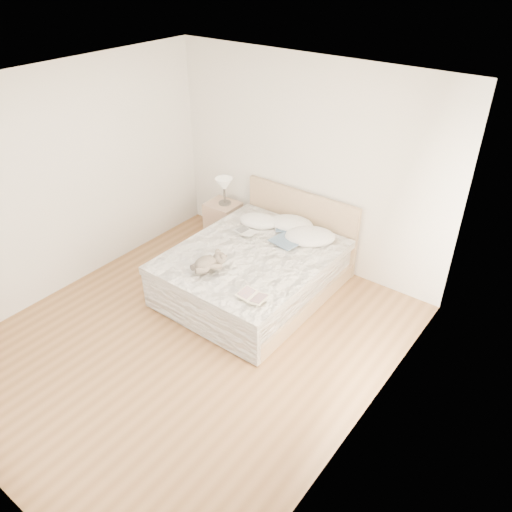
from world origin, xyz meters
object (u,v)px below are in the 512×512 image
(table_lamp, at_px, (224,186))
(childrens_book, at_px, (253,296))
(bed, at_px, (256,270))
(photo_book, at_px, (247,232))
(teddy_bear, at_px, (206,268))
(nightstand, at_px, (223,221))

(table_lamp, relative_size, childrens_book, 1.21)
(childrens_book, bearing_deg, bed, 121.96)
(bed, relative_size, photo_book, 7.69)
(bed, relative_size, childrens_book, 6.58)
(bed, distance_m, photo_book, 0.51)
(photo_book, distance_m, teddy_bear, 0.96)
(table_lamp, bearing_deg, teddy_bear, -56.44)
(nightstand, distance_m, teddy_bear, 1.84)
(nightstand, height_order, teddy_bear, teddy_bear)
(nightstand, height_order, table_lamp, table_lamp)
(bed, bearing_deg, teddy_bear, -102.81)
(table_lamp, distance_m, teddy_bear, 1.81)
(table_lamp, height_order, childrens_book, table_lamp)
(photo_book, height_order, childrens_book, same)
(photo_book, bearing_deg, teddy_bear, -73.76)
(bed, bearing_deg, childrens_book, -54.95)
(table_lamp, bearing_deg, photo_book, -33.47)
(photo_book, xyz_separation_m, teddy_bear, (0.16, -0.95, 0.02))
(photo_book, height_order, teddy_bear, teddy_bear)
(table_lamp, distance_m, childrens_book, 2.34)
(photo_book, bearing_deg, childrens_book, -42.39)
(bed, distance_m, childrens_book, 1.03)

